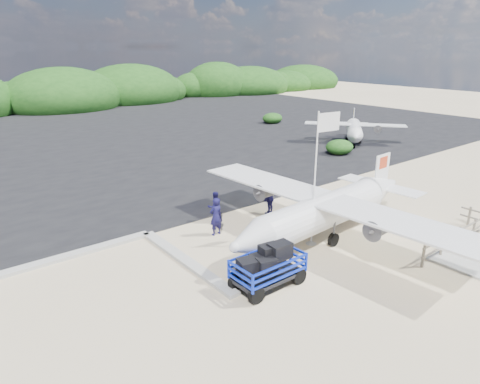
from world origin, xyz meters
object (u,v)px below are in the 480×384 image
at_px(flagpole, 311,244).
at_px(aircraft_large, 199,137).
at_px(crew_c, 270,198).
at_px(baggage_cart, 268,286).
at_px(crew_b, 215,207).
at_px(signboard, 337,219).
at_px(crew_a, 216,216).

bearing_deg(flagpole, aircraft_large, 68.32).
xyz_separation_m(flagpole, crew_c, (0.99, 3.98, 0.92)).
bearing_deg(aircraft_large, baggage_cart, 58.11).
height_order(crew_c, aircraft_large, aircraft_large).
relative_size(crew_b, aircraft_large, 0.11).
bearing_deg(crew_b, signboard, 157.28).
xyz_separation_m(crew_a, crew_b, (0.92, 1.39, -0.13)).
relative_size(flagpole, aircraft_large, 0.43).
bearing_deg(crew_c, flagpole, 58.54).
distance_m(flagpole, crew_a, 4.69).
height_order(flagpole, aircraft_large, flagpole).
bearing_deg(signboard, aircraft_large, 66.47).
relative_size(crew_a, aircraft_large, 0.13).
height_order(flagpole, crew_a, flagpole).
height_order(crew_a, aircraft_large, aircraft_large).
distance_m(flagpole, crew_c, 4.21).
distance_m(flagpole, aircraft_large, 26.07).
bearing_deg(crew_c, aircraft_large, -130.62).
height_order(crew_a, crew_c, crew_a).
height_order(signboard, crew_b, crew_b).
height_order(baggage_cart, signboard, baggage_cart).
xyz_separation_m(crew_c, aircraft_large, (8.64, 20.24, -0.92)).
height_order(signboard, crew_a, crew_a).
bearing_deg(baggage_cart, signboard, 20.09).
height_order(baggage_cart, crew_b, crew_b).
relative_size(crew_a, crew_c, 1.03).
bearing_deg(crew_a, signboard, 155.82).
bearing_deg(crew_b, flagpole, 124.54).
distance_m(crew_b, crew_c, 3.11).
bearing_deg(crew_b, aircraft_large, -108.02).
relative_size(signboard, aircraft_large, 0.11).
bearing_deg(aircraft_large, crew_c, 63.04).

